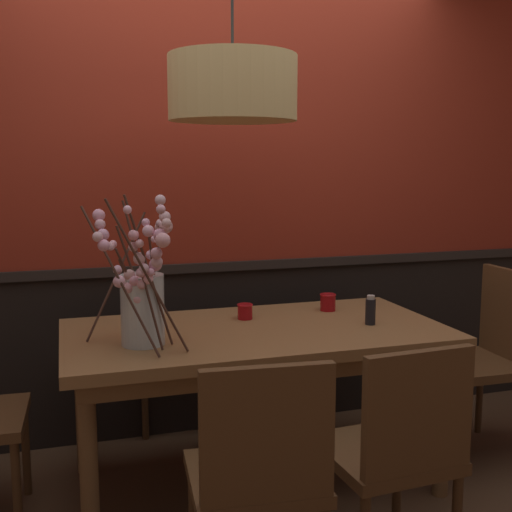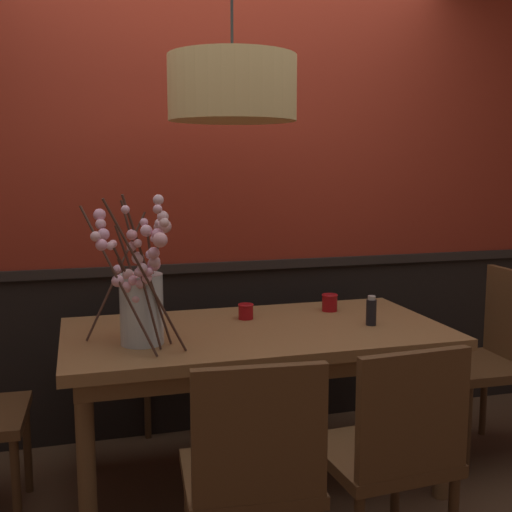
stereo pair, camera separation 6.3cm
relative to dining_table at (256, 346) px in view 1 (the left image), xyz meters
The scene contains 13 objects.
ground_plane 0.66m from the dining_table, ahead, with size 24.00×24.00×0.00m, color #4C3321.
back_wall 0.97m from the dining_table, 90.00° to the left, with size 4.81×0.14×2.61m.
dining_table is the anchor object (origin of this frame).
chair_far_side_right 0.88m from the dining_table, 76.46° to the left, with size 0.44×0.40×0.94m.
chair_near_side_left 0.90m from the dining_table, 106.50° to the right, with size 0.46×0.45×0.89m.
chair_head_east_end 1.25m from the dining_table, ahead, with size 0.42×0.45×0.95m.
chair_far_side_left 0.92m from the dining_table, 106.06° to the left, with size 0.43×0.40×0.96m.
chair_near_side_right 0.87m from the dining_table, 73.00° to the right, with size 0.45×0.45×0.89m.
vase_with_blossoms 0.61m from the dining_table, 166.86° to the right, with size 0.39×0.65×0.62m.
candle_holder_nearer_center 0.22m from the dining_table, 88.85° to the left, with size 0.08×0.08×0.07m.
candle_holder_nearer_edge 0.52m from the dining_table, 26.34° to the left, with size 0.08×0.08×0.09m.
condiment_bottle 0.55m from the dining_table, ahead, with size 0.05×0.05×0.14m.
pendant_lamp 1.14m from the dining_table, 159.67° to the right, with size 0.54×0.54×0.95m.
Camera 1 is at (-0.82, -2.65, 1.48)m, focal length 44.23 mm.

